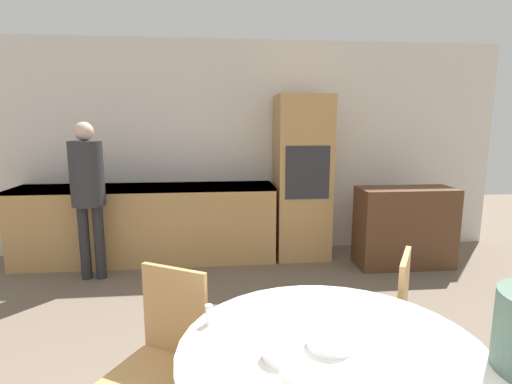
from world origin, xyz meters
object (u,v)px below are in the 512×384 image
oven_unit (302,178)px  sideboard (404,227)px  chair_far_right (384,319)px  bowl_centre (330,341)px  chair_far_left (165,349)px  cup (292,383)px  person_standing (88,184)px  bowl_near (280,353)px

oven_unit → sideboard: oven_unit is taller
chair_far_right → bowl_centre: bearing=-7.0°
oven_unit → chair_far_left: (-1.29, -2.78, -0.46)m
chair_far_right → cup: (-0.73, -0.94, 0.32)m
person_standing → bowl_centre: size_ratio=9.16×
oven_unit → chair_far_left: oven_unit is taller
oven_unit → person_standing: size_ratio=1.19×
chair_far_left → cup: size_ratio=9.79×
oven_unit → bowl_near: size_ratio=14.30×
sideboard → bowl_centre: 3.29m
person_standing → cup: (1.53, -3.02, -0.19)m
bowl_near → bowl_centre: bearing=16.1°
oven_unit → chair_far_right: oven_unit is taller
chair_far_right → bowl_centre: 0.91m
oven_unit → cup: oven_unit is taller
person_standing → bowl_near: 3.21m
bowl_near → chair_far_left: bearing=132.1°
chair_far_left → cup: bearing=-27.0°
cup → chair_far_right: bearing=52.2°
sideboard → bowl_centre: (-1.69, -2.81, 0.35)m
cup → bowl_centre: size_ratio=0.52×
chair_far_right → person_standing: bearing=-101.6°
chair_far_right → oven_unit: bearing=-150.4°
oven_unit → chair_far_right: 2.63m
chair_far_left → bowl_near: bearing=-18.5°
oven_unit → bowl_near: bearing=-103.5°
oven_unit → bowl_near: oven_unit is taller
chair_far_right → person_standing: person_standing is taller
chair_far_right → bowl_centre: (-0.53, -0.68, 0.29)m
cup → bowl_centre: cup is taller
person_standing → bowl_centre: bearing=-57.9°
oven_unit → person_standing: bearing=-167.5°
cup → oven_unit: bearing=77.4°
person_standing → cup: 3.39m
oven_unit → person_standing: (-2.32, -0.51, 0.04)m
chair_far_left → bowl_centre: chair_far_left is taller
oven_unit → sideboard: size_ratio=1.81×
person_standing → bowl_near: person_standing is taller
cup → bowl_centre: bearing=52.7°
bowl_near → bowl_centre: size_ratio=0.76×
sideboard → cup: 3.62m
sideboard → bowl_centre: size_ratio=6.01×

